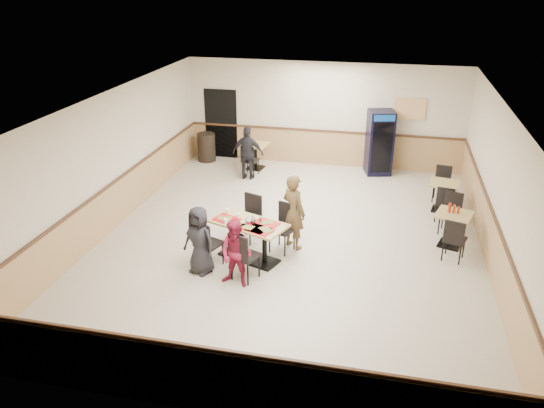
% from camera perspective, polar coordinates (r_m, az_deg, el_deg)
% --- Properties ---
extents(ground, '(10.00, 10.00, 0.00)m').
position_cam_1_polar(ground, '(11.44, 1.96, -3.91)').
color(ground, beige).
rests_on(ground, ground).
extents(room_shell, '(10.00, 10.00, 10.00)m').
position_cam_1_polar(room_shell, '(13.37, 11.57, 2.57)').
color(room_shell, silver).
rests_on(room_shell, ground).
extents(main_table, '(1.68, 1.23, 0.81)m').
position_cam_1_polar(main_table, '(10.50, -2.52, -3.31)').
color(main_table, black).
rests_on(main_table, ground).
extents(main_chairs, '(1.87, 2.12, 1.02)m').
position_cam_1_polar(main_chairs, '(10.54, -2.76, -3.36)').
color(main_chairs, black).
rests_on(main_chairs, ground).
extents(diner_woman_left, '(0.77, 0.62, 1.35)m').
position_cam_1_polar(diner_woman_left, '(10.08, -7.81, -3.89)').
color(diner_woman_left, black).
rests_on(diner_woman_left, ground).
extents(diner_woman_right, '(0.72, 0.62, 1.30)m').
position_cam_1_polar(diner_woman_right, '(9.61, -3.86, -5.37)').
color(diner_woman_right, maroon).
rests_on(diner_woman_right, ground).
extents(diner_man_opposite, '(0.70, 0.65, 1.60)m').
position_cam_1_polar(diner_man_opposite, '(10.84, 2.34, -0.84)').
color(diner_man_opposite, brown).
rests_on(diner_man_opposite, ground).
extents(lone_diner, '(0.87, 0.36, 1.48)m').
position_cam_1_polar(lone_diner, '(14.54, -2.61, 5.48)').
color(lone_diner, black).
rests_on(lone_diner, ground).
extents(tabletop_clutter, '(1.37, 0.88, 0.12)m').
position_cam_1_polar(tabletop_clutter, '(10.30, -2.52, -2.08)').
color(tabletop_clutter, red).
rests_on(tabletop_clutter, main_table).
extents(side_table_near, '(0.86, 0.86, 0.74)m').
position_cam_1_polar(side_table_near, '(11.63, 18.84, -2.10)').
color(side_table_near, black).
rests_on(side_table_near, ground).
extents(side_table_near_chair_south, '(0.54, 0.54, 0.94)m').
position_cam_1_polar(side_table_near_chair_south, '(11.11, 19.08, -3.52)').
color(side_table_near_chair_south, black).
rests_on(side_table_near_chair_south, ground).
extents(side_table_near_chair_north, '(0.54, 0.54, 0.94)m').
position_cam_1_polar(side_table_near_chair_north, '(12.17, 18.60, -1.00)').
color(side_table_near_chair_north, black).
rests_on(side_table_near_chair_north, ground).
extents(side_table_far, '(0.78, 0.78, 0.72)m').
position_cam_1_polar(side_table_far, '(13.27, 17.95, 1.23)').
color(side_table_far, black).
rests_on(side_table_far, ground).
extents(side_table_far_chair_south, '(0.49, 0.49, 0.91)m').
position_cam_1_polar(side_table_far_chair_south, '(12.75, 18.11, 0.16)').
color(side_table_far_chair_south, black).
rests_on(side_table_far_chair_south, ground).
extents(side_table_far_chair_north, '(0.49, 0.49, 0.91)m').
position_cam_1_polar(side_table_far_chair_north, '(13.81, 17.78, 2.04)').
color(side_table_far_chair_north, black).
rests_on(side_table_far_chair_north, ground).
extents(condiment_caddy, '(0.23, 0.06, 0.20)m').
position_cam_1_polar(condiment_caddy, '(11.53, 18.89, -0.47)').
color(condiment_caddy, '#B8280D').
rests_on(condiment_caddy, side_table_near).
extents(back_table, '(0.79, 0.79, 0.75)m').
position_cam_1_polar(back_table, '(15.39, -1.78, 5.60)').
color(back_table, black).
rests_on(back_table, ground).
extents(back_table_chair_lone, '(0.50, 0.50, 0.94)m').
position_cam_1_polar(back_table_chair_lone, '(14.86, -2.34, 4.80)').
color(back_table_chair_lone, black).
rests_on(back_table_chair_lone, ground).
extents(pepsi_cooler, '(0.83, 0.83, 1.80)m').
position_cam_1_polar(pepsi_cooler, '(15.20, 11.49, 6.49)').
color(pepsi_cooler, black).
rests_on(pepsi_cooler, ground).
extents(trash_bin, '(0.54, 0.54, 0.85)m').
position_cam_1_polar(trash_bin, '(16.19, -7.06, 6.09)').
color(trash_bin, black).
rests_on(trash_bin, ground).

